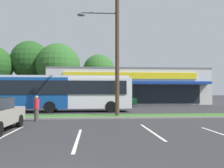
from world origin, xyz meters
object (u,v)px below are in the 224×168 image
city_bus (62,92)px  car_0 (118,100)px  utility_pole (115,40)px  pedestrian_by_pole (37,108)px

city_bus → car_0: bearing=50.2°
utility_pole → car_0: 13.01m
utility_pole → city_bus: size_ratio=0.84×
pedestrian_by_pole → city_bus: bearing=-20.7°
utility_pole → pedestrian_by_pole: 7.27m
city_bus → pedestrian_by_pole: bearing=-95.7°
utility_pole → city_bus: utility_pole is taller
car_0 → city_bus: bearing=-129.7°
utility_pole → pedestrian_by_pole: bearing=-156.8°
car_0 → pedestrian_by_pole: (-6.40, -14.21, 0.00)m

